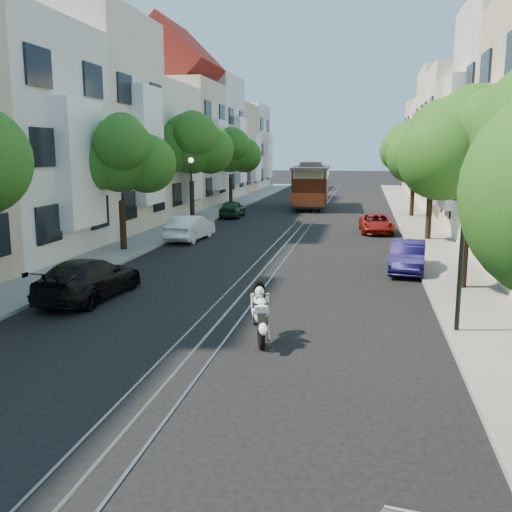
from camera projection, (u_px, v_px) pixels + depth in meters
The scene contains 24 objects.
ground at pixel (306, 220), 39.05m from camera, with size 200.00×200.00×0.00m, color black.
sidewalk_east at pixel (416, 221), 37.71m from camera, with size 2.50×80.00×0.12m, color gray.
sidewalk_west at pixel (204, 217), 40.36m from camera, with size 2.50×80.00×0.12m, color gray.
rail_left at pixel (298, 220), 39.14m from camera, with size 0.06×80.00×0.02m, color gray.
rail_slot at pixel (306, 220), 39.04m from camera, with size 0.06×80.00×0.02m, color gray.
rail_right at pixel (314, 220), 38.94m from camera, with size 0.06×80.00×0.02m, color gray.
lane_line at pixel (306, 220), 39.04m from camera, with size 0.08×80.00×0.01m, color tan.
townhouses_east at pixel (496, 142), 35.84m from camera, with size 7.75×72.00×12.00m.
townhouses_west at pixel (140, 145), 40.21m from camera, with size 7.75×72.00×11.76m.
tree_e_b at pixel (473, 149), 18.47m from camera, with size 4.93×4.08×6.68m.
tree_e_c at pixel (434, 152), 29.13m from camera, with size 4.84×3.99×6.52m.
tree_e_d at pixel (416, 148), 39.70m from camera, with size 5.01×4.16×6.85m.
tree_w_b at pixel (121, 157), 26.01m from camera, with size 4.72×3.87×6.27m.
tree_w_c at pixel (192, 144), 36.51m from camera, with size 5.13×4.28×7.09m.
tree_w_d at pixel (231, 152), 47.22m from camera, with size 4.84×3.99×6.52m.
lamp_east at pixel (463, 225), 14.19m from camera, with size 0.32×0.32×4.16m.
lamp_west at pixel (191, 182), 33.89m from camera, with size 0.32×0.32×4.16m.
sportbike_rider at pixel (260, 311), 13.97m from camera, with size 0.67×1.79×1.47m.
cable_car at pixel (311, 183), 47.13m from camera, with size 3.12×9.05×3.44m.
parked_car_e_mid at pixel (408, 256), 22.23m from camera, with size 1.28×3.68×1.21m, color #100C3E.
parked_car_e_far at pixel (376, 224), 32.83m from camera, with size 1.79×3.88×1.08m, color maroon.
parked_car_w_near at pixel (89, 279), 18.16m from camera, with size 1.83×4.51×1.31m, color black.
parked_car_w_mid at pixel (190, 228), 30.10m from camera, with size 1.41×4.05×1.33m, color white.
parked_car_w_far at pixel (232, 209), 40.50m from camera, with size 1.43×3.56×1.21m, color #153520.
Camera 1 is at (3.85, -10.81, 4.67)m, focal length 40.00 mm.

